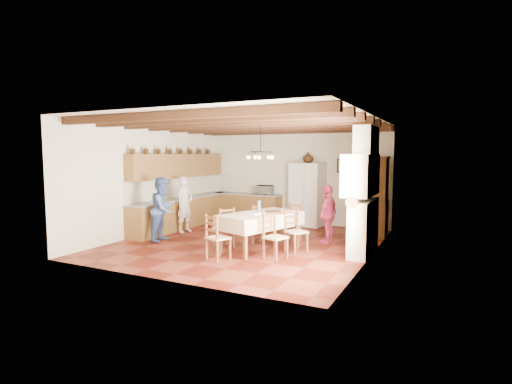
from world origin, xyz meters
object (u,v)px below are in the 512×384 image
Objects in this scene: person_man at (185,204)px; person_woman_blue at (163,209)px; chair_right_far at (296,231)px; dining_table at (261,217)px; microwave at (265,190)px; refrigerator at (308,194)px; chair_left_far at (250,223)px; hutch at (378,196)px; chair_right_near at (275,236)px; chair_left_near at (223,227)px; chair_end_near at (218,237)px; chair_end_far at (291,223)px; person_woman_red at (328,214)px.

person_woman_blue is at bearing -165.50° from person_man.
person_man reaches higher than chair_right_far.
dining_table is at bearing 130.31° from chair_right_far.
refrigerator is at bearing -6.44° from microwave.
chair_left_far is at bearing -92.84° from person_man.
hutch is 2.23× the size of chair_right_near.
refrigerator is 3.00m from chair_left_far.
microwave is (-2.31, 3.27, 0.57)m from chair_right_far.
dining_table is 2.96m from person_man.
chair_end_near is at bearing 54.48° from chair_left_near.
person_woman_blue is at bearing -58.54° from chair_left_near.
chair_left_far is at bearing -131.08° from chair_end_far.
chair_right_near is 0.59× the size of person_woman_blue.
chair_right_near is at bearing -8.75° from person_woman_red.
dining_table is 2.26× the size of chair_right_near.
refrigerator is 2.01× the size of chair_end_near.
microwave is at bearing -22.44° from person_man.
chair_left_near is 1.77m from person_woman_blue.
chair_end_far is 1.83× the size of microwave.
chair_right_far is at bearing -113.14° from chair_end_near.
person_woman_red reaches higher than chair_left_near.
chair_right_near is 3.78m from person_man.
person_woman_red is at bearing -52.20° from refrigerator.
person_man is at bearing 161.92° from dining_table.
chair_right_near is (-1.51, -3.47, -0.59)m from hutch.
person_woman_blue is (-2.62, -0.26, 0.04)m from dining_table.
refrigerator is at bearing 25.76° from chair_right_near.
dining_table is 0.95m from chair_left_near.
chair_end_near is (0.46, -0.98, 0.00)m from chair_left_near.
dining_table is 1.19m from chair_end_far.
hutch is 0.99× the size of dining_table.
person_man reaches higher than chair_end_near.
chair_left_near is 2.25m from person_man.
chair_left_far is (-2.72, -2.26, -0.59)m from hutch.
refrigerator is 2.30m from hutch.
microwave is (-0.93, 2.82, 0.57)m from chair_left_far.
chair_right_far is 1.00× the size of chair_end_far.
chair_left_near is 1.73m from chair_right_far.
dining_table is 0.93m from chair_right_near.
dining_table is 3.75m from microwave.
chair_end_far is at bearing -87.85° from chair_end_near.
chair_end_near is at bearing 134.45° from chair_right_near.
person_woman_blue is 3.09× the size of microwave.
chair_right_far is at bearing -96.65° from person_man.
chair_left_far and chair_end_far have the same top height.
chair_right_far is at bearing 10.83° from dining_table.
chair_right_near is at bearing -43.77° from dining_table.
chair_left_far is (0.31, 0.79, 0.00)m from chair_left_near.
person_woman_red is at bearing -47.57° from microwave.
microwave is at bearing -140.98° from chair_left_near.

